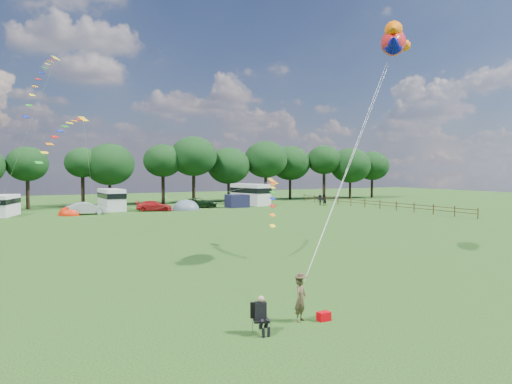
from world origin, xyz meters
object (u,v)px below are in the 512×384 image
car_b (87,208)px  campervan_c (112,199)px  car_c (154,206)px  campervan_d (250,194)px  tent_orange (70,215)px  camp_chair (260,311)px  kite_flyer (301,299)px  walker_a (324,200)px  car_d (199,203)px  campervan_b (4,205)px  walker_b (320,200)px  tent_greyblue (186,210)px  fish_kite (393,41)px

car_b → campervan_c: campervan_c is taller
car_b → car_c: 8.38m
campervan_c → campervan_d: 20.07m
tent_orange → campervan_c: bearing=37.6°
campervan_d → camp_chair: (-26.12, -50.78, -0.91)m
kite_flyer → walker_a: size_ratio=0.92×
tent_orange → kite_flyer: bearing=-88.1°
car_d → campervan_b: campervan_b is taller
car_d → tent_orange: bearing=116.2°
campervan_d → walker_b: size_ratio=4.32×
campervan_d → camp_chair: 57.11m
campervan_c → tent_greyblue: (8.67, -3.64, -1.45)m
campervan_b → car_b: bearing=-86.0°
walker_b → campervan_c: bearing=-14.6°
kite_flyer → fish_kite: fish_kite is taller
campervan_d → kite_flyer: size_ratio=4.34×
tent_greyblue → fish_kite: 41.95m
car_b → tent_greyblue: car_b is taller
car_b → campervan_b: 8.87m
campervan_c → camp_chair: size_ratio=4.52×
car_d → camp_chair: bearing=176.4°
car_d → kite_flyer: (-15.64, -48.86, 0.10)m
campervan_b → campervan_c: bearing=-60.0°
fish_kite → walker_a: fish_kite is taller
car_d → kite_flyer: size_ratio=3.21×
car_d → campervan_d: 8.79m
car_b → campervan_c: bearing=-41.7°
campervan_b → campervan_d: campervan_d is taller
car_c → tent_orange: 10.22m
fish_kite → walker_b: (22.73, 38.63, -11.57)m
tent_orange → walker_a: (34.52, -1.51, 0.83)m
car_c → camp_chair: (-10.54, -47.09, 0.10)m
camp_chair → walker_a: walker_a is taller
campervan_d → walker_a: size_ratio=3.97×
car_d → campervan_c: bearing=99.7°
walker_a → car_b: bearing=-4.3°
fish_kite → walker_a: (22.77, 37.78, -11.50)m
campervan_b → tent_orange: bearing=-88.8°
campervan_b → kite_flyer: campervan_b is taller
car_c → walker_b: 24.36m
tent_orange → walker_b: size_ratio=1.81×
campervan_b → tent_greyblue: 21.06m
car_d → campervan_b: (-23.75, -0.78, 0.60)m
campervan_d → fish_kite: 47.25m
campervan_b → car_c: bearing=-74.4°
camp_chair → car_b: bearing=109.8°
car_c → campervan_d: (15.58, 3.69, 1.01)m
campervan_b → walker_a: 41.32m
camp_chair → walker_a: 56.71m
campervan_c → camp_chair: bearing=171.5°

